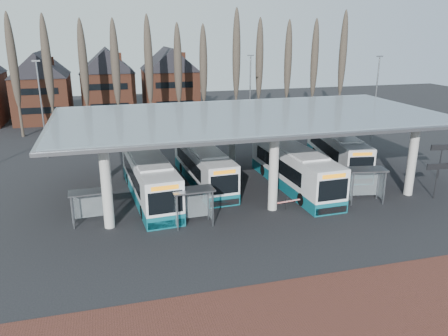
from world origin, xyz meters
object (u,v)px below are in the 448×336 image
object	(u,v)px
bus_0	(149,178)
shelter_0	(89,200)
shelter_1	(193,198)
shelter_2	(365,177)
bus_2	(293,168)
bus_1	(203,166)
bus_3	(337,150)

from	to	relation	value
bus_0	shelter_0	size ratio (longest dim) A/B	4.80
shelter_1	shelter_2	distance (m)	13.95
bus_0	shelter_2	world-z (taller)	bus_0
shelter_2	bus_2	bearing A→B (deg)	141.03
bus_1	shelter_2	xyz separation A→B (m)	(11.30, -7.76, 0.45)
bus_3	shelter_1	distance (m)	19.54
bus_0	shelter_2	xyz separation A→B (m)	(16.28, -5.39, 0.35)
bus_0	bus_1	world-z (taller)	bus_0
bus_1	bus_3	size ratio (longest dim) A/B	0.99
bus_3	shelter_2	size ratio (longest dim) A/B	3.82
bus_1	shelter_2	world-z (taller)	bus_1
bus_1	shelter_0	size ratio (longest dim) A/B	4.51
bus_2	shelter_2	world-z (taller)	bus_2
bus_3	shelter_2	bearing A→B (deg)	-97.34
shelter_0	bus_2	bearing A→B (deg)	8.24
bus_0	shelter_0	bearing A→B (deg)	-142.97
bus_2	bus_3	distance (m)	8.34
bus_1	bus_2	world-z (taller)	bus_2
bus_2	bus_3	xyz separation A→B (m)	(6.83, 4.78, -0.11)
bus_1	shelter_2	bearing A→B (deg)	-37.60
bus_1	bus_0	bearing A→B (deg)	-157.70
shelter_0	shelter_1	distance (m)	7.24
shelter_2	shelter_1	bearing A→B (deg)	-167.21
shelter_1	shelter_2	size ratio (longest dim) A/B	0.93
shelter_0	shelter_2	size ratio (longest dim) A/B	0.84
bus_0	bus_1	distance (m)	5.52
shelter_0	shelter_2	xyz separation A→B (m)	(20.86, -1.40, 0.24)
bus_1	bus_3	distance (m)	14.18
bus_0	bus_2	distance (m)	12.27
bus_2	shelter_1	bearing A→B (deg)	-153.72
bus_0	bus_1	xyz separation A→B (m)	(4.99, 2.37, -0.10)
bus_3	shelter_0	distance (m)	24.97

